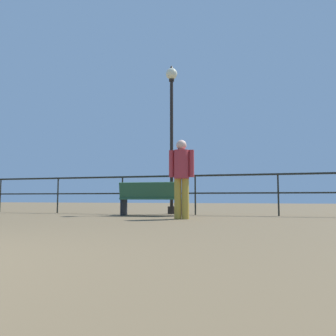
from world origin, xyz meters
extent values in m
cube|color=black|center=(0.00, 8.18, 1.10)|extent=(24.43, 0.05, 0.05)
cube|color=black|center=(0.00, 8.18, 0.60)|extent=(24.43, 0.04, 0.04)
cylinder|color=black|center=(-5.55, 8.18, 0.55)|extent=(0.04, 0.04, 1.10)
cylinder|color=black|center=(-3.33, 8.18, 0.55)|extent=(0.04, 0.04, 1.10)
cylinder|color=black|center=(-1.11, 8.18, 0.55)|extent=(0.04, 0.04, 1.10)
cylinder|color=black|center=(1.11, 8.18, 0.55)|extent=(0.04, 0.04, 1.10)
cylinder|color=black|center=(3.33, 8.18, 0.55)|extent=(0.04, 0.04, 1.10)
cube|color=#275538|center=(0.05, 7.47, 0.45)|extent=(1.66, 0.62, 0.05)
cube|color=#275538|center=(0.06, 7.23, 0.67)|extent=(1.63, 0.23, 0.43)
cube|color=black|center=(0.82, 7.52, 0.23)|extent=(0.07, 0.46, 0.45)
cube|color=black|center=(0.81, 7.72, 0.59)|extent=(0.06, 0.36, 0.04)
cube|color=black|center=(-0.72, 7.41, 0.23)|extent=(0.07, 0.46, 0.45)
cube|color=black|center=(-0.74, 7.62, 0.59)|extent=(0.06, 0.36, 0.04)
cylinder|color=black|center=(0.33, 8.51, 0.11)|extent=(0.24, 0.24, 0.22)
cylinder|color=black|center=(0.33, 8.51, 2.12)|extent=(0.10, 0.10, 3.81)
cylinder|color=black|center=(0.33, 8.51, 4.06)|extent=(0.16, 0.16, 0.06)
sphere|color=beige|center=(0.33, 8.51, 4.26)|extent=(0.35, 0.35, 0.35)
cone|color=black|center=(0.33, 8.51, 4.49)|extent=(0.12, 0.12, 0.10)
cylinder|color=#AD8C2F|center=(1.11, 6.21, 0.45)|extent=(0.16, 0.16, 0.90)
cylinder|color=#AD8C2F|center=(1.28, 6.23, 0.45)|extent=(0.16, 0.16, 0.90)
cylinder|color=#A72F36|center=(1.20, 6.22, 1.23)|extent=(0.34, 0.34, 0.65)
cylinder|color=#A72F36|center=(0.97, 6.20, 1.24)|extent=(0.12, 0.12, 0.61)
cylinder|color=#A72F36|center=(1.42, 6.24, 1.24)|extent=(0.12, 0.12, 0.61)
sphere|color=beige|center=(1.20, 6.22, 1.67)|extent=(0.23, 0.23, 0.23)
camera|label=1|loc=(3.01, -1.14, 0.47)|focal=36.03mm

